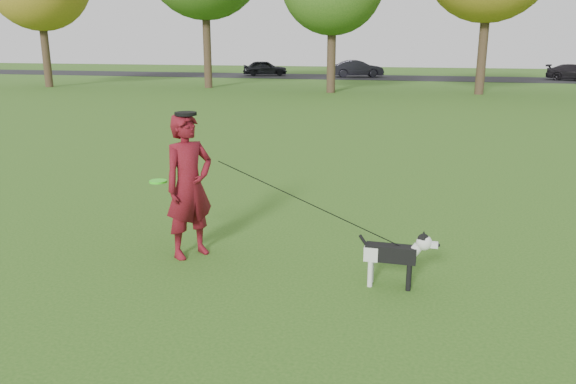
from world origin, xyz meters
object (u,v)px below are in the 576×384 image
(car_right, at_px, (575,72))
(man, at_px, (189,186))
(dog, at_px, (397,252))
(car_left, at_px, (265,68))
(car_mid, at_px, (358,69))

(car_right, bearing_deg, man, 178.81)
(man, relative_size, car_right, 0.47)
(dog, bearing_deg, car_left, 109.11)
(dog, relative_size, car_right, 0.23)
(dog, xyz_separation_m, car_right, (10.01, 39.87, 0.18))
(car_mid, bearing_deg, dog, 172.78)
(dog, relative_size, car_mid, 0.23)
(dog, distance_m, car_right, 41.11)
(dog, height_order, car_right, car_right)
(man, xyz_separation_m, car_left, (-11.12, 39.53, -0.30))
(man, distance_m, car_left, 41.07)
(car_mid, bearing_deg, car_right, -105.81)
(car_left, relative_size, car_mid, 0.91)
(car_right, bearing_deg, car_mid, 106.64)
(man, relative_size, car_left, 0.51)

